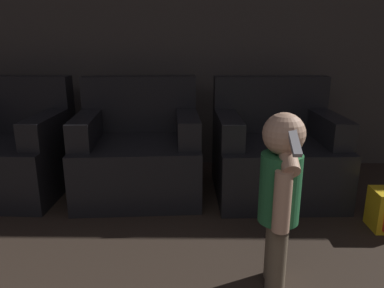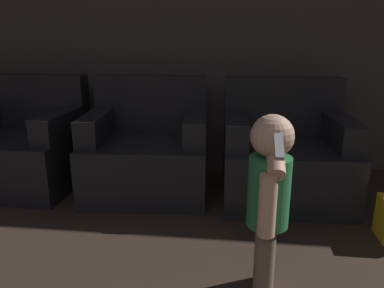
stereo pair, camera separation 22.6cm
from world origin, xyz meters
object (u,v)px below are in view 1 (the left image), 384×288
person_toddler (280,189)px  armchair_left (5,153)px  armchair_right (275,154)px  armchair_middle (139,153)px

person_toddler → armchair_left: bearing=-114.4°
armchair_right → person_toddler: (-0.22, -1.16, 0.20)m
armchair_middle → armchair_right: (1.06, 0.00, 0.00)m
armchair_middle → person_toddler: bearing=-58.4°
armchair_left → person_toddler: (1.89, -1.16, 0.20)m
armchair_middle → person_toddler: (0.84, -1.16, 0.20)m
person_toddler → armchair_middle: bearing=-137.0°
armchair_right → person_toddler: armchair_right is taller
armchair_left → armchair_right: same height
armchair_middle → armchair_right: size_ratio=1.03×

